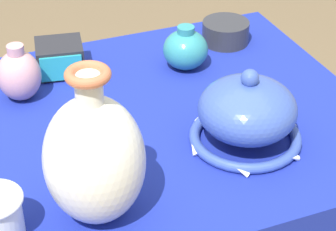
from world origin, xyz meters
TOP-DOWN VIEW (x-y plane):
  - display_table at (0.00, -0.02)m, footprint 1.15×0.80m
  - vase_tall_bulbous at (-0.10, -0.26)m, footprint 0.18×0.18m
  - vase_dome_bell at (0.25, -0.16)m, footprint 0.25×0.23m
  - mosaic_tile_box at (-0.04, 0.27)m, footprint 0.13×0.13m
  - jar_round_teal at (0.25, 0.18)m, footprint 0.11×0.11m
  - pot_squat_charcoal at (0.41, 0.26)m, footprint 0.12×0.12m
  - jar_round_rose at (-0.15, 0.18)m, footprint 0.10×0.10m

SIDE VIEW (x-z plane):
  - display_table at x=0.00m, z-range 0.31..1.08m
  - pot_squat_charcoal at x=0.41m, z-range 0.77..0.83m
  - mosaic_tile_box at x=-0.04m, z-range 0.77..0.85m
  - jar_round_teal at x=0.25m, z-range 0.77..0.88m
  - jar_round_rose at x=-0.15m, z-range 0.77..0.90m
  - vase_dome_bell at x=0.25m, z-range 0.75..0.93m
  - vase_tall_bulbous at x=-0.10m, z-range 0.75..1.05m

